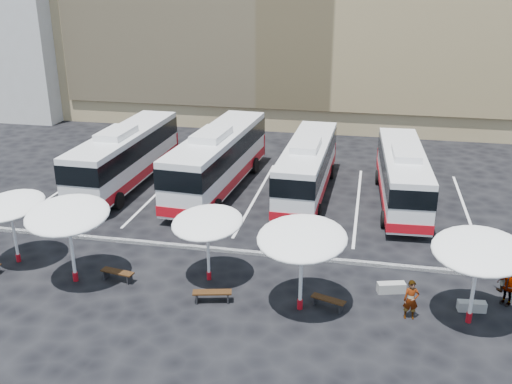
% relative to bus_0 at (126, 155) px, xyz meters
% --- Properties ---
extents(ground, '(120.00, 120.00, 0.00)m').
position_rel_bus_0_xyz_m(ground, '(8.42, -8.45, -1.93)').
color(ground, black).
rests_on(ground, ground).
extents(apartment_block, '(14.00, 14.00, 18.00)m').
position_rel_bus_0_xyz_m(apartment_block, '(-19.58, 19.55, 7.07)').
color(apartment_block, beige).
rests_on(apartment_block, ground).
extents(curb_divider, '(34.00, 0.25, 0.15)m').
position_rel_bus_0_xyz_m(curb_divider, '(8.42, -7.95, -1.86)').
color(curb_divider, black).
rests_on(curb_divider, ground).
extents(bay_lines, '(24.15, 12.00, 0.01)m').
position_rel_bus_0_xyz_m(bay_lines, '(8.42, -0.45, -1.93)').
color(bay_lines, white).
rests_on(bay_lines, ground).
extents(bus_0, '(2.94, 11.95, 3.78)m').
position_rel_bus_0_xyz_m(bus_0, '(0.00, 0.00, 0.00)').
color(bus_0, white).
rests_on(bus_0, ground).
extents(bus_1, '(3.52, 12.60, 3.95)m').
position_rel_bus_0_xyz_m(bus_1, '(5.89, 0.27, 0.09)').
color(bus_1, white).
rests_on(bus_1, ground).
extents(bus_2, '(2.79, 11.19, 3.54)m').
position_rel_bus_0_xyz_m(bus_2, '(11.33, 0.44, -0.12)').
color(bus_2, white).
rests_on(bus_2, ground).
extents(bus_3, '(2.92, 10.96, 3.45)m').
position_rel_bus_0_xyz_m(bus_3, '(16.81, 0.14, -0.17)').
color(bus_3, white).
rests_on(bus_3, ground).
extents(sunshade_0, '(4.13, 4.15, 3.26)m').
position_rel_bus_0_xyz_m(sunshade_0, '(-0.69, -10.84, 0.84)').
color(sunshade_0, white).
rests_on(sunshade_0, ground).
extents(sunshade_1, '(4.00, 4.04, 3.64)m').
position_rel_bus_0_xyz_m(sunshade_1, '(2.77, -11.95, 1.16)').
color(sunshade_1, white).
rests_on(sunshade_1, ground).
extents(sunshade_2, '(3.75, 3.78, 3.17)m').
position_rel_bus_0_xyz_m(sunshade_2, '(8.40, -10.67, 0.76)').
color(sunshade_2, white).
rests_on(sunshade_2, ground).
extents(sunshade_3, '(3.97, 4.01, 3.62)m').
position_rel_bus_0_xyz_m(sunshade_3, '(12.58, -12.19, 1.15)').
color(sunshade_3, white).
rests_on(sunshade_3, ground).
extents(sunshade_4, '(4.27, 4.30, 3.57)m').
position_rel_bus_0_xyz_m(sunshade_4, '(19.01, -11.83, 1.10)').
color(sunshade_4, white).
rests_on(sunshade_4, ground).
extents(wood_bench_1, '(1.54, 0.65, 0.46)m').
position_rel_bus_0_xyz_m(wood_bench_1, '(4.56, -11.57, -1.58)').
color(wood_bench_1, black).
rests_on(wood_bench_1, ground).
extents(wood_bench_2, '(1.62, 0.76, 0.48)m').
position_rel_bus_0_xyz_m(wood_bench_2, '(9.04, -12.42, -1.56)').
color(wood_bench_2, black).
rests_on(wood_bench_2, ground).
extents(wood_bench_3, '(1.43, 0.79, 0.42)m').
position_rel_bus_0_xyz_m(wood_bench_3, '(13.67, -11.92, -1.61)').
color(wood_bench_3, black).
rests_on(wood_bench_3, ground).
extents(conc_bench_0, '(1.21, 0.68, 0.43)m').
position_rel_bus_0_xyz_m(conc_bench_0, '(16.15, -10.18, -1.71)').
color(conc_bench_0, gray).
rests_on(conc_bench_0, ground).
extents(conc_bench_1, '(1.11, 0.46, 0.41)m').
position_rel_bus_0_xyz_m(conc_bench_1, '(19.23, -10.99, -1.73)').
color(conc_bench_1, gray).
rests_on(conc_bench_1, ground).
extents(passenger_0, '(0.62, 0.44, 1.61)m').
position_rel_bus_0_xyz_m(passenger_0, '(16.81, -11.99, -1.13)').
color(passenger_0, black).
rests_on(passenger_0, ground).
extents(passenger_1, '(0.97, 0.81, 1.80)m').
position_rel_bus_0_xyz_m(passenger_1, '(20.75, -9.11, -1.03)').
color(passenger_1, black).
rests_on(passenger_1, ground).
extents(passenger_2, '(0.96, 0.90, 1.59)m').
position_rel_bus_0_xyz_m(passenger_2, '(20.65, -10.18, -1.13)').
color(passenger_2, black).
rests_on(passenger_2, ground).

